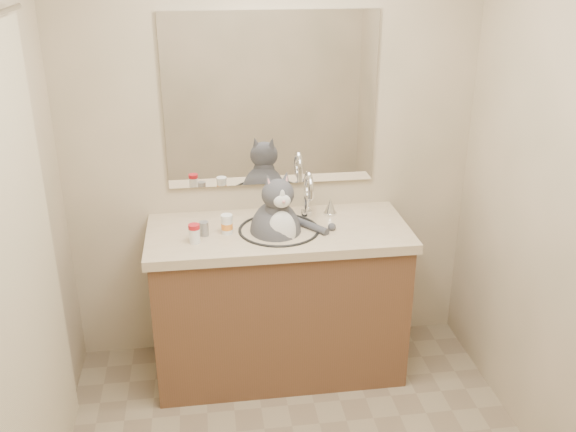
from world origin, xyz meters
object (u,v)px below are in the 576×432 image
object	(u,v)px
pill_bottle_redcap	(194,234)
pill_bottle_orange	(227,225)
grey_canister	(204,229)
cat	(277,229)

from	to	relation	value
pill_bottle_redcap	pill_bottle_orange	distance (m)	0.18
pill_bottle_orange	pill_bottle_redcap	bearing A→B (deg)	-151.49
grey_canister	pill_bottle_redcap	bearing A→B (deg)	-121.28
pill_bottle_redcap	grey_canister	xyz separation A→B (m)	(0.05, 0.08, -0.01)
cat	pill_bottle_redcap	bearing A→B (deg)	178.77
grey_canister	cat	bearing A→B (deg)	-0.34
pill_bottle_redcap	pill_bottle_orange	size ratio (longest dim) A/B	0.96
cat	pill_bottle_orange	xyz separation A→B (m)	(-0.25, 0.01, 0.04)
cat	grey_canister	distance (m)	0.37
pill_bottle_orange	grey_canister	bearing A→B (deg)	-175.08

